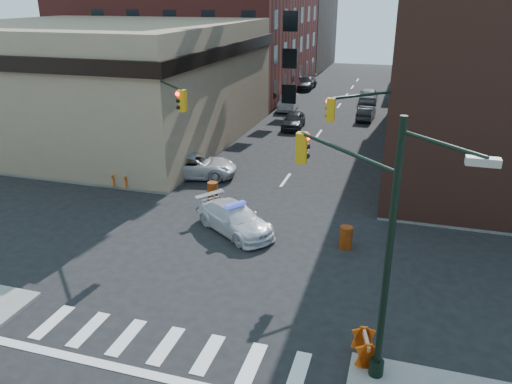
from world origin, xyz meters
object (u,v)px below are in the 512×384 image
Objects in this scene: parked_car_wfar at (289,102)px; parked_car_enear at (366,113)px; parked_car_wnear at (294,120)px; barrel_road at (346,237)px; pickup at (194,165)px; pedestrian_b at (88,165)px; barrel_bank at (213,191)px; barricade_se_a at (365,348)px; police_car at (235,219)px; pedestrian_a at (128,161)px; barricade_nw_a at (146,177)px.

parked_car_enear is (7.95, -2.09, -0.12)m from parked_car_wfar.
parked_car_wnear is 7.52m from parked_car_wfar.
barrel_road is at bearing -76.13° from parked_car_wfar.
pedestrian_b reaches higher than pickup.
barricade_se_a is (9.60, -11.30, 0.04)m from barrel_bank.
police_car is at bearing -89.06° from parked_car_wnear.
parked_car_wnear is at bearing 73.67° from pedestrian_b.
pedestrian_b is 8.45m from barrel_bank.
parked_car_wnear is 7.74m from parked_car_enear.
parked_car_wfar is 22.94m from pedestrian_a.
pickup is 1.26× the size of parked_car_wnear.
pedestrian_b is at bearing 104.87° from pickup.
barricade_se_a is (7.05, -7.80, -0.12)m from police_car.
pickup is 2.75× the size of pedestrian_b.
pedestrian_b is 3.75m from barricade_nw_a.
pedestrian_a is at bearing 35.60° from barricade_se_a.
barrel_road is at bearing -2.19° from pedestrian_b.
police_car is 11.13m from pedestrian_a.
barrel_road is at bearing 95.41° from parked_car_enear.
pickup is 14.58m from parked_car_wnear.
pickup reaches higher than barricade_nw_a.
barricade_nw_a is at bearing 19.76° from pedestrian_b.
barrel_road is at bearing -75.05° from parked_car_wnear.
parked_car_wnear is 2.66× the size of pedestrian_a.
police_car is 0.88× the size of pickup.
barricade_se_a is at bearing 97.33° from parked_car_enear.
parked_car_wfar is 1.18× the size of parked_car_enear.
barrel_road is 0.94× the size of barricade_se_a.
barricade_se_a is at bearing -152.20° from pickup.
parked_car_wnear reaches higher than police_car.
pickup is 19.06m from barricade_se_a.
barrel_bank is at bearing 155.47° from barrel_road.
parked_car_enear is 2.47× the size of pedestrian_a.
parked_car_enear is at bearing -9.26° from barricade_se_a.
pedestrian_b is (-10.97, 3.90, 0.45)m from police_car.
police_car is at bearing 83.53° from parked_car_enear.
parked_car_wnear is 22.44m from barrel_road.
parked_car_wfar reaches higher than parked_car_wnear.
barrel_bank is 0.94× the size of barricade_nw_a.
pickup is 5.10× the size of barrel_bank.
barrel_bank is 14.83m from barricade_se_a.
pickup reaches higher than parked_car_wnear.
parked_car_enear is at bearing 37.29° from parked_car_wnear.
pedestrian_a is at bearing -120.62° from parked_car_wnear.
pedestrian_b is at bearing -94.56° from pedestrian_a.
pickup is at bearing 35.94° from barricade_nw_a.
pedestrian_b reaches higher than parked_car_enear.
parked_car_enear is 3.76× the size of barrel_bank.
pedestrian_b is 1.74× the size of barricade_nw_a.
parked_car_wnear is (3.30, 14.21, -0.02)m from pickup.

